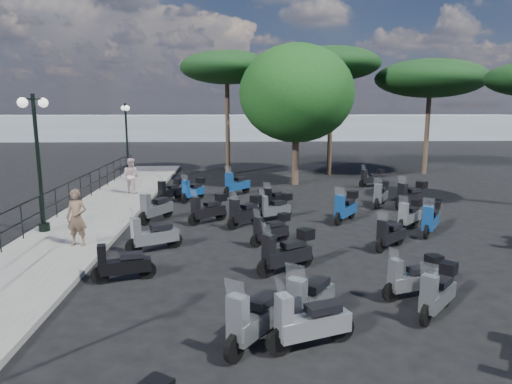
{
  "coord_description": "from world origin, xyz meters",
  "views": [
    {
      "loc": [
        -1.13,
        -13.29,
        4.25
      ],
      "look_at": [
        -0.43,
        2.7,
        1.2
      ],
      "focal_mm": 32.0,
      "sensor_mm": 36.0,
      "label": 1
    }
  ],
  "objects_px": {
    "scooter_3": "(155,208)",
    "scooter_22": "(410,215)",
    "scooter_9": "(208,210)",
    "scooter_17": "(273,200)",
    "scooter_23": "(381,195)",
    "scooter_8": "(287,253)",
    "scooter_1": "(122,265)",
    "scooter_13": "(438,293)",
    "pine_1": "(431,79)",
    "pedestrian_far": "(131,176)",
    "broadleaf_tree": "(297,94)",
    "lamp_post_1": "(38,154)",
    "scooter_20": "(390,235)",
    "scooter_28": "(411,196)",
    "scooter_10": "(245,212)",
    "scooter_31": "(309,302)",
    "scooter_21": "(346,208)",
    "scooter_15": "(271,230)",
    "scooter_7": "(255,320)",
    "scooter_29": "(372,178)",
    "scooter_14": "(413,278)",
    "pine_2": "(227,68)",
    "scooter_2": "(153,236)",
    "lamp_post_2": "(127,136)",
    "scooter_27": "(431,220)",
    "scooter_12": "(309,323)",
    "scooter_4": "(170,191)",
    "pine_0": "(332,64)",
    "scooter_5": "(193,190)",
    "scooter_11": "(237,185)",
    "scooter_16": "(275,208)"
  },
  "relations": [
    {
      "from": "scooter_1",
      "to": "scooter_10",
      "type": "distance_m",
      "value": 5.96
    },
    {
      "from": "scooter_7",
      "to": "scooter_15",
      "type": "relative_size",
      "value": 1.2
    },
    {
      "from": "lamp_post_1",
      "to": "scooter_29",
      "type": "height_order",
      "value": "lamp_post_1"
    },
    {
      "from": "scooter_23",
      "to": "scooter_8",
      "type": "bearing_deg",
      "value": 88.55
    },
    {
      "from": "scooter_10",
      "to": "scooter_31",
      "type": "relative_size",
      "value": 0.87
    },
    {
      "from": "broadleaf_tree",
      "to": "scooter_20",
      "type": "bearing_deg",
      "value": -83.16
    },
    {
      "from": "lamp_post_2",
      "to": "scooter_22",
      "type": "height_order",
      "value": "lamp_post_2"
    },
    {
      "from": "broadleaf_tree",
      "to": "lamp_post_1",
      "type": "bearing_deg",
      "value": -135.24
    },
    {
      "from": "scooter_9",
      "to": "scooter_13",
      "type": "height_order",
      "value": "scooter_9"
    },
    {
      "from": "pine_1",
      "to": "pine_2",
      "type": "distance_m",
      "value": 12.36
    },
    {
      "from": "scooter_9",
      "to": "scooter_17",
      "type": "bearing_deg",
      "value": -90.28
    },
    {
      "from": "scooter_4",
      "to": "scooter_14",
      "type": "distance_m",
      "value": 12.7
    },
    {
      "from": "scooter_5",
      "to": "scooter_31",
      "type": "xyz_separation_m",
      "value": [
        3.34,
        -12.04,
        0.02
      ]
    },
    {
      "from": "scooter_1",
      "to": "scooter_8",
      "type": "xyz_separation_m",
      "value": [
        4.08,
        0.44,
        0.1
      ]
    },
    {
      "from": "scooter_23",
      "to": "scooter_2",
      "type": "bearing_deg",
      "value": 64.87
    },
    {
      "from": "scooter_7",
      "to": "scooter_13",
      "type": "bearing_deg",
      "value": -129.22
    },
    {
      "from": "lamp_post_1",
      "to": "scooter_23",
      "type": "relative_size",
      "value": 3.0
    },
    {
      "from": "scooter_7",
      "to": "scooter_27",
      "type": "height_order",
      "value": "scooter_7"
    },
    {
      "from": "scooter_14",
      "to": "pine_2",
      "type": "relative_size",
      "value": 0.2
    },
    {
      "from": "scooter_12",
      "to": "scooter_22",
      "type": "relative_size",
      "value": 1.35
    },
    {
      "from": "scooter_2",
      "to": "scooter_9",
      "type": "height_order",
      "value": "scooter_2"
    },
    {
      "from": "scooter_5",
      "to": "scooter_11",
      "type": "height_order",
      "value": "scooter_11"
    },
    {
      "from": "scooter_2",
      "to": "scooter_21",
      "type": "height_order",
      "value": "scooter_21"
    },
    {
      "from": "scooter_15",
      "to": "scooter_17",
      "type": "height_order",
      "value": "scooter_17"
    },
    {
      "from": "scooter_1",
      "to": "scooter_21",
      "type": "xyz_separation_m",
      "value": [
        6.84,
        5.56,
        0.09
      ]
    },
    {
      "from": "scooter_2",
      "to": "scooter_13",
      "type": "xyz_separation_m",
      "value": [
        6.56,
        -4.46,
        0.01
      ]
    },
    {
      "from": "scooter_15",
      "to": "scooter_17",
      "type": "xyz_separation_m",
      "value": [
        0.45,
        4.76,
        -0.03
      ]
    },
    {
      "from": "scooter_1",
      "to": "scooter_15",
      "type": "distance_m",
      "value": 4.83
    },
    {
      "from": "scooter_2",
      "to": "scooter_29",
      "type": "xyz_separation_m",
      "value": [
        9.61,
        10.42,
        -0.02
      ]
    },
    {
      "from": "pedestrian_far",
      "to": "scooter_9",
      "type": "distance_m",
      "value": 6.56
    },
    {
      "from": "scooter_3",
      "to": "scooter_22",
      "type": "height_order",
      "value": "scooter_3"
    },
    {
      "from": "scooter_3",
      "to": "scooter_22",
      "type": "xyz_separation_m",
      "value": [
        9.05,
        -1.32,
        -0.03
      ]
    },
    {
      "from": "scooter_15",
      "to": "pine_2",
      "type": "height_order",
      "value": "pine_2"
    },
    {
      "from": "scooter_12",
      "to": "scooter_16",
      "type": "height_order",
      "value": "scooter_12"
    },
    {
      "from": "lamp_post_1",
      "to": "scooter_15",
      "type": "bearing_deg",
      "value": 2.64
    },
    {
      "from": "scooter_15",
      "to": "scooter_20",
      "type": "relative_size",
      "value": 1.06
    },
    {
      "from": "lamp_post_1",
      "to": "pine_0",
      "type": "distance_m",
      "value": 18.16
    },
    {
      "from": "scooter_27",
      "to": "scooter_31",
      "type": "distance_m",
      "value": 8.04
    },
    {
      "from": "scooter_21",
      "to": "broadleaf_tree",
      "type": "height_order",
      "value": "broadleaf_tree"
    },
    {
      "from": "pedestrian_far",
      "to": "scooter_7",
      "type": "xyz_separation_m",
      "value": [
        5.28,
        -14.01,
        -0.47
      ]
    },
    {
      "from": "lamp_post_2",
      "to": "pine_2",
      "type": "height_order",
      "value": "pine_2"
    },
    {
      "from": "scooter_13",
      "to": "pine_1",
      "type": "relative_size",
      "value": 0.19
    },
    {
      "from": "scooter_13",
      "to": "scooter_7",
      "type": "bearing_deg",
      "value": 58.38
    },
    {
      "from": "scooter_20",
      "to": "scooter_28",
      "type": "bearing_deg",
      "value": -68.83
    },
    {
      "from": "lamp_post_1",
      "to": "scooter_15",
      "type": "xyz_separation_m",
      "value": [
        7.43,
        -1.31,
        -2.24
      ]
    },
    {
      "from": "scooter_10",
      "to": "scooter_17",
      "type": "height_order",
      "value": "scooter_10"
    },
    {
      "from": "lamp_post_1",
      "to": "broadleaf_tree",
      "type": "height_order",
      "value": "broadleaf_tree"
    },
    {
      "from": "scooter_10",
      "to": "scooter_31",
      "type": "bearing_deg",
      "value": 140.97
    },
    {
      "from": "scooter_1",
      "to": "scooter_17",
      "type": "relative_size",
      "value": 1.15
    },
    {
      "from": "scooter_28",
      "to": "pine_2",
      "type": "relative_size",
      "value": 0.22
    }
  ]
}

